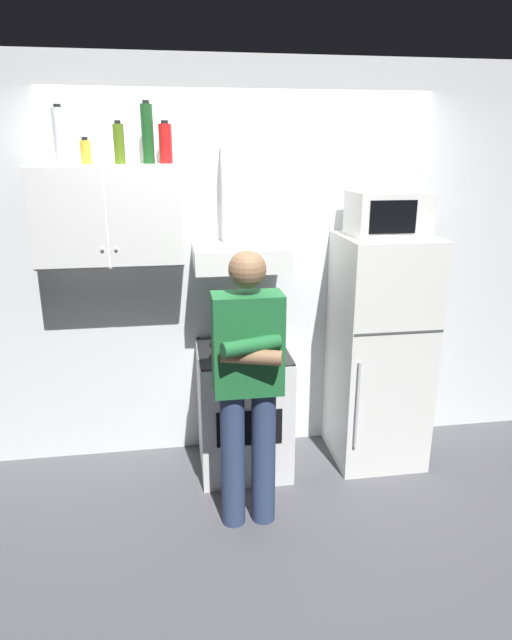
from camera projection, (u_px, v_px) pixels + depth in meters
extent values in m
plane|color=#4C4C51|center=(256.00, 484.00, 3.61)|extent=(7.00, 7.00, 0.00)
cube|color=white|center=(243.00, 267.00, 3.76)|extent=(4.80, 0.10, 2.70)
cube|color=silver|center=(110.00, 215.00, 3.31)|extent=(0.90, 0.34, 0.60)
cube|color=silver|center=(67.00, 219.00, 3.11)|extent=(0.43, 0.01, 0.58)
cube|color=silver|center=(146.00, 218.00, 3.18)|extent=(0.43, 0.01, 0.58)
sphere|color=#B2B2B7|center=(102.00, 249.00, 3.18)|extent=(0.02, 0.02, 0.02)
sphere|color=#B2B2B7|center=(116.00, 249.00, 3.20)|extent=(0.02, 0.02, 0.02)
cube|color=silver|center=(243.00, 410.00, 3.71)|extent=(0.60, 0.60, 0.85)
cube|color=black|center=(243.00, 351.00, 3.58)|extent=(0.59, 0.59, 0.01)
cube|color=black|center=(250.00, 428.00, 3.41)|extent=(0.42, 0.01, 0.24)
cylinder|color=black|center=(225.00, 357.00, 3.44)|extent=(0.16, 0.16, 0.01)
cylinder|color=black|center=(265.00, 355.00, 3.48)|extent=(0.16, 0.16, 0.01)
cylinder|color=black|center=(222.00, 344.00, 3.67)|extent=(0.16, 0.16, 0.01)
cylinder|color=black|center=(259.00, 342.00, 3.71)|extent=(0.16, 0.16, 0.01)
cylinder|color=black|center=(217.00, 380.00, 3.27)|extent=(0.04, 0.02, 0.04)
cylinder|color=black|center=(238.00, 379.00, 3.29)|extent=(0.04, 0.02, 0.04)
cylinder|color=black|center=(261.00, 377.00, 3.31)|extent=(0.04, 0.02, 0.04)
cylinder|color=black|center=(282.00, 376.00, 3.33)|extent=(0.04, 0.02, 0.04)
cube|color=white|center=(240.00, 257.00, 3.46)|extent=(0.60, 0.44, 0.15)
cube|color=white|center=(237.00, 195.00, 3.48)|extent=(0.20, 0.16, 0.60)
cube|color=white|center=(379.00, 351.00, 3.73)|extent=(0.60, 0.60, 1.60)
cube|color=#4C4C4C|center=(399.00, 333.00, 3.37)|extent=(0.59, 0.01, 0.01)
cylinder|color=silver|center=(357.00, 406.00, 3.47)|extent=(0.02, 0.02, 0.60)
cube|color=silver|center=(388.00, 213.00, 3.47)|extent=(0.48, 0.36, 0.28)
cube|color=black|center=(393.00, 217.00, 3.29)|extent=(0.30, 0.01, 0.20)
cylinder|color=navy|center=(233.00, 459.00, 3.12)|extent=(0.14, 0.14, 0.85)
cylinder|color=navy|center=(263.00, 456.00, 3.15)|extent=(0.14, 0.14, 0.85)
cube|color=#1E6633|center=(248.00, 344.00, 2.92)|extent=(0.38, 0.20, 0.56)
cylinder|color=#1E6633|center=(251.00, 346.00, 2.78)|extent=(0.33, 0.17, 0.08)
cylinder|color=#8C6647|center=(251.00, 357.00, 2.80)|extent=(0.33, 0.17, 0.08)
sphere|color=#8C6647|center=(247.00, 269.00, 2.80)|extent=(0.20, 0.20, 0.20)
cylinder|color=red|center=(166.00, 144.00, 3.27)|extent=(0.08, 0.08, 0.23)
cylinder|color=black|center=(164.00, 122.00, 3.24)|extent=(0.04, 0.04, 0.02)
cylinder|color=gold|center=(86.00, 152.00, 3.15)|extent=(0.06, 0.06, 0.13)
cylinder|color=black|center=(85.00, 139.00, 3.13)|extent=(0.03, 0.03, 0.02)
cylinder|color=silver|center=(60.00, 136.00, 3.13)|extent=(0.07, 0.07, 0.31)
cylinder|color=black|center=(57.00, 106.00, 3.08)|extent=(0.04, 0.04, 0.02)
cylinder|color=#19471E|center=(147.00, 134.00, 3.22)|extent=(0.07, 0.07, 0.34)
cylinder|color=black|center=(146.00, 102.00, 3.17)|extent=(0.04, 0.04, 0.02)
cylinder|color=#4C6B19|center=(119.00, 144.00, 3.17)|extent=(0.06, 0.06, 0.22)
cylinder|color=black|center=(117.00, 122.00, 3.14)|extent=(0.04, 0.04, 0.02)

